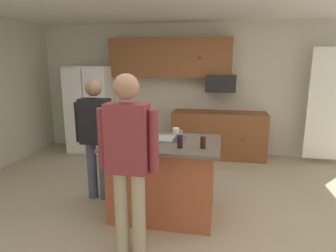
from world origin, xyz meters
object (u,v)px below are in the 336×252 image
at_px(refrigerator, 92,110).
at_px(serving_tray, 156,139).
at_px(person_host_foreground, 96,132).
at_px(glass_short_whisky, 203,143).
at_px(tumbler_amber, 180,142).
at_px(glass_stout_tall, 124,135).
at_px(mug_ceramic_white, 176,132).
at_px(microwave_over_range, 221,83).
at_px(person_elder_center, 128,154).
at_px(kitchen_island, 163,178).
at_px(glass_dark_ale, 151,140).
at_px(mug_blue_stoneware, 179,138).

bearing_deg(refrigerator, serving_tray, -50.44).
distance_m(person_host_foreground, glass_short_whisky, 1.50).
relative_size(person_host_foreground, tumbler_amber, 11.59).
bearing_deg(glass_stout_tall, refrigerator, 122.54).
bearing_deg(mug_ceramic_white, refrigerator, 135.91).
height_order(microwave_over_range, person_elder_center, person_elder_center).
xyz_separation_m(refrigerator, microwave_over_range, (2.60, 0.12, 0.57)).
xyz_separation_m(kitchen_island, glass_dark_ale, (-0.10, -0.20, 0.52)).
bearing_deg(microwave_over_range, mug_blue_stoneware, -100.42).
xyz_separation_m(refrigerator, kitchen_island, (1.97, -2.29, -0.41)).
xyz_separation_m(refrigerator, glass_dark_ale, (1.88, -2.49, 0.11)).
bearing_deg(serving_tray, tumbler_amber, -35.64).
height_order(refrigerator, mug_blue_stoneware, refrigerator).
bearing_deg(person_elder_center, refrigerator, 42.34).
height_order(glass_short_whisky, mug_blue_stoneware, glass_short_whisky).
distance_m(kitchen_island, tumbler_amber, 0.61).
distance_m(mug_ceramic_white, glass_short_whisky, 0.59).
xyz_separation_m(tumbler_amber, glass_stout_tall, (-0.67, 0.11, 0.01)).
bearing_deg(serving_tray, kitchen_island, -11.81).
distance_m(kitchen_island, mug_ceramic_white, 0.59).
relative_size(mug_ceramic_white, serving_tray, 0.29).
relative_size(person_elder_center, serving_tray, 3.97).
bearing_deg(kitchen_island, glass_dark_ale, -115.51).
relative_size(refrigerator, mug_blue_stoneware, 14.25).
height_order(mug_ceramic_white, mug_blue_stoneware, mug_ceramic_white).
xyz_separation_m(mug_ceramic_white, serving_tray, (-0.21, -0.25, -0.03)).
height_order(person_host_foreground, mug_ceramic_white, person_host_foreground).
relative_size(kitchen_island, glass_dark_ale, 10.04).
distance_m(person_host_foreground, mug_ceramic_white, 1.07).
bearing_deg(glass_dark_ale, microwave_over_range, 74.52).
distance_m(glass_dark_ale, glass_short_whisky, 0.57).
distance_m(refrigerator, glass_stout_tall, 2.84).
bearing_deg(person_elder_center, microwave_over_range, -1.98).
height_order(person_host_foreground, tumbler_amber, person_host_foreground).
relative_size(glass_short_whisky, glass_stout_tall, 0.78).
bearing_deg(tumbler_amber, glass_short_whisky, 5.51).
height_order(kitchen_island, serving_tray, serving_tray).
bearing_deg(serving_tray, mug_ceramic_white, 50.82).
height_order(person_elder_center, person_host_foreground, person_elder_center).
xyz_separation_m(tumbler_amber, glass_short_whisky, (0.25, 0.02, -0.01)).
xyz_separation_m(person_host_foreground, mug_blue_stoneware, (1.15, -0.24, 0.04)).
distance_m(glass_dark_ale, mug_blue_stoneware, 0.35).
xyz_separation_m(glass_short_whisky, serving_tray, (-0.57, 0.21, -0.04)).
height_order(kitchen_island, tumbler_amber, tumbler_amber).
distance_m(person_elder_center, tumbler_amber, 0.70).
relative_size(refrigerator, person_elder_center, 1.01).
bearing_deg(refrigerator, glass_short_whisky, -45.36).
distance_m(refrigerator, glass_short_whisky, 3.49).
bearing_deg(microwave_over_range, person_elder_center, -103.94).
relative_size(refrigerator, person_host_foreground, 1.09).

